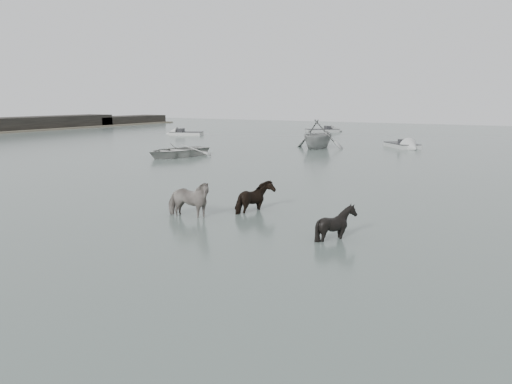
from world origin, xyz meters
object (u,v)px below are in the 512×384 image
Objects in this scene: pony_dark at (256,192)px; rowboat_lead at (177,149)px; pony_pinto at (188,196)px; pony_black at (336,217)px.

rowboat_lead is at bearing 33.93° from pony_dark.
pony_pinto is 2.50m from pony_dark.
pony_pinto is 18.63m from rowboat_lead.
rowboat_lead is at bearing 34.15° from pony_black.
rowboat_lead is at bearing 32.15° from pony_pinto.
pony_dark is at bearing -46.57° from pony_pinto.
pony_black is at bearing -97.77° from pony_pinto.
pony_pinto is 1.28× the size of pony_dark.
rowboat_lead is (-12.00, 14.25, -0.25)m from pony_pinto.
pony_pinto is 1.39× the size of pony_black.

